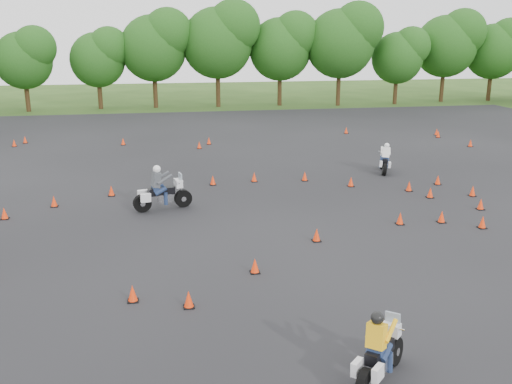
% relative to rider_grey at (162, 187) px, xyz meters
% --- Properties ---
extents(ground, '(140.00, 140.00, 0.00)m').
position_rel_rider_grey_xyz_m(ground, '(3.54, -6.26, -0.97)').
color(ground, '#2D5119').
rests_on(ground, ground).
extents(asphalt_pad, '(62.00, 62.00, 0.00)m').
position_rel_rider_grey_xyz_m(asphalt_pad, '(3.54, -0.26, -0.96)').
color(asphalt_pad, black).
rests_on(asphalt_pad, ground).
extents(treeline, '(86.68, 32.23, 10.88)m').
position_rel_rider_grey_xyz_m(treeline, '(7.15, 29.34, 3.70)').
color(treeline, '#1E4C15').
rests_on(treeline, ground).
extents(traffic_cones, '(36.24, 33.04, 0.45)m').
position_rel_rider_grey_xyz_m(traffic_cones, '(3.37, -0.12, -0.74)').
color(traffic_cones, '#FF360A').
rests_on(traffic_cones, asphalt_pad).
extents(rider_grey, '(2.60, 1.35, 1.92)m').
position_rel_rider_grey_xyz_m(rider_grey, '(0.00, 0.00, 0.00)').
color(rider_grey, '#44474C').
rests_on(rider_grey, ground).
extents(rider_yellow, '(1.97, 1.97, 1.64)m').
position_rel_rider_grey_xyz_m(rider_yellow, '(4.26, -13.17, -0.14)').
color(rider_yellow, yellow).
rests_on(rider_yellow, ground).
extents(rider_white, '(1.25, 2.17, 1.60)m').
position_rel_rider_grey_xyz_m(rider_white, '(11.64, 4.66, -0.16)').
color(rider_white, white).
rests_on(rider_white, ground).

